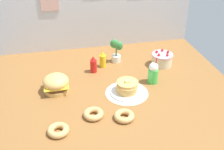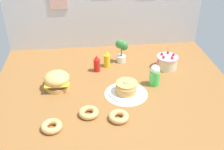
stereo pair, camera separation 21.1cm
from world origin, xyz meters
name	(u,v)px [view 2 (the right image)]	position (x,y,z in m)	size (l,w,h in m)	color
ground_plane	(115,93)	(0.00, 0.00, -0.01)	(2.18, 1.94, 0.02)	brown
back_wall	(105,1)	(0.00, 0.97, 0.54)	(2.18, 0.04, 1.07)	silver
doily_mat	(126,94)	(0.09, -0.04, 0.00)	(0.38, 0.38, 0.00)	white
burger	(57,81)	(-0.51, 0.12, 0.08)	(0.23, 0.23, 0.16)	#DBA859
pancake_stack	(126,89)	(0.09, -0.04, 0.05)	(0.29, 0.29, 0.13)	white
layer_cake	(167,62)	(0.57, 0.37, 0.07)	(0.21, 0.21, 0.16)	beige
ketchup_bottle	(97,64)	(-0.14, 0.39, 0.08)	(0.07, 0.07, 0.17)	red
mustard_bottle	(107,59)	(-0.03, 0.47, 0.08)	(0.07, 0.07, 0.17)	yellow
cream_soda_cup	(155,75)	(0.37, 0.08, 0.10)	(0.09, 0.09, 0.26)	green
donut_pink_glaze	(52,126)	(-0.52, -0.43, 0.03)	(0.16, 0.16, 0.05)	tan
donut_chocolate	(89,112)	(-0.25, -0.30, 0.03)	(0.16, 0.16, 0.05)	tan
donut_vanilla	(119,117)	(-0.02, -0.37, 0.03)	(0.16, 0.16, 0.05)	tan
potted_plant	(121,50)	(0.13, 0.55, 0.14)	(0.13, 0.10, 0.26)	white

